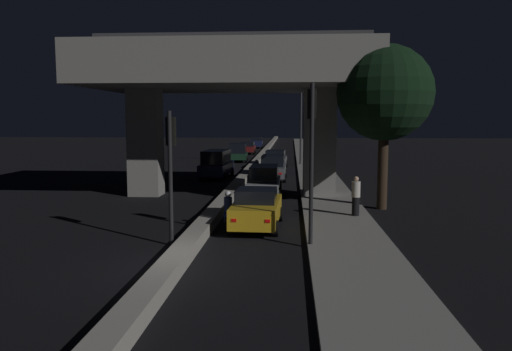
{
  "coord_description": "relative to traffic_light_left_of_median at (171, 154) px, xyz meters",
  "views": [
    {
      "loc": [
        3.27,
        -13.74,
        4.26
      ],
      "look_at": [
        1.28,
        14.58,
        1.04
      ],
      "focal_mm": 35.0,
      "sensor_mm": 36.0,
      "label": 1
    }
  ],
  "objects": [
    {
      "name": "car_dark_blue_fourth_oncoming",
      "position": [
        -1.03,
        56.67,
        -2.28
      ],
      "size": [
        1.95,
        3.98,
        1.61
      ],
      "rotation": [
        0.0,
        0.0,
        -1.54
      ],
      "color": "#141938",
      "rests_on": "ground_plane"
    },
    {
      "name": "car_dark_blue_lead_oncoming",
      "position": [
        -1.38,
        19.36,
        -2.05
      ],
      "size": [
        2.12,
        4.87,
        2.02
      ],
      "rotation": [
        0.0,
        0.0,
        -1.62
      ],
      "color": "#141938",
      "rests_on": "ground_plane"
    },
    {
      "name": "traffic_light_left_of_median",
      "position": [
        0.0,
        0.0,
        0.0
      ],
      "size": [
        0.3,
        0.49,
        4.53
      ],
      "color": "black",
      "rests_on": "ground_plane"
    },
    {
      "name": "ground_plane",
      "position": [
        0.74,
        -2.65,
        -3.1
      ],
      "size": [
        200.0,
        200.0,
        0.0
      ],
      "primitive_type": "plane",
      "color": "black"
    },
    {
      "name": "pedestrian_on_sidewalk",
      "position": [
        6.79,
        4.92,
        -2.12
      ],
      "size": [
        0.37,
        0.37,
        1.7
      ],
      "color": "black",
      "rests_on": "sidewalk_right"
    },
    {
      "name": "motorcycle_white_filtering_mid",
      "position": [
        1.8,
        11.0,
        -2.46
      ],
      "size": [
        0.33,
        1.95,
        1.51
      ],
      "rotation": [
        0.0,
        0.0,
        1.61
      ],
      "color": "black",
      "rests_on": "ground_plane"
    },
    {
      "name": "car_grey_fourth",
      "position": [
        2.69,
        26.56,
        -2.27
      ],
      "size": [
        2.08,
        4.05,
        1.58
      ],
      "rotation": [
        0.0,
        0.0,
        1.53
      ],
      "color": "#515459",
      "rests_on": "ground_plane"
    },
    {
      "name": "traffic_light_right_of_median",
      "position": [
        4.68,
        -0.01,
        0.59
      ],
      "size": [
        0.3,
        0.49,
        5.42
      ],
      "color": "black",
      "rests_on": "ground_plane"
    },
    {
      "name": "car_grey_third",
      "position": [
        2.77,
        18.4,
        -2.2
      ],
      "size": [
        1.92,
        4.47,
        1.75
      ],
      "rotation": [
        0.0,
        0.0,
        1.56
      ],
      "color": "#515459",
      "rests_on": "ground_plane"
    },
    {
      "name": "car_dark_red_third_oncoming",
      "position": [
        -1.33,
        44.3,
        -2.33
      ],
      "size": [
        2.04,
        4.01,
        1.46
      ],
      "rotation": [
        0.0,
        0.0,
        -1.57
      ],
      "color": "#591414",
      "rests_on": "ground_plane"
    },
    {
      "name": "elevated_overpass",
      "position": [
        0.74,
        10.85,
        3.51
      ],
      "size": [
        15.1,
        9.19,
        8.89
      ],
      "color": "gray",
      "rests_on": "ground_plane"
    },
    {
      "name": "motorcycle_black_filtering_far",
      "position": [
        1.57,
        18.9,
        -2.5
      ],
      "size": [
        0.32,
        1.94,
        1.39
      ],
      "rotation": [
        0.0,
        0.0,
        1.59
      ],
      "color": "black",
      "rests_on": "ground_plane"
    },
    {
      "name": "car_taxi_yellow_lead",
      "position": [
        2.7,
        2.83,
        -2.32
      ],
      "size": [
        1.99,
        4.24,
        1.56
      ],
      "rotation": [
        0.0,
        0.0,
        1.53
      ],
      "color": "gold",
      "rests_on": "ground_plane"
    },
    {
      "name": "motorcycle_blue_filtering_near",
      "position": [
        1.58,
        2.63,
        -2.47
      ],
      "size": [
        0.33,
        1.93,
        1.48
      ],
      "rotation": [
        0.0,
        0.0,
        1.62
      ],
      "color": "black",
      "rests_on": "ground_plane"
    },
    {
      "name": "street_lamp",
      "position": [
        4.65,
        29.49,
        1.65
      ],
      "size": [
        1.92,
        0.32,
        8.1
      ],
      "color": "#2D2D30",
      "rests_on": "ground_plane"
    },
    {
      "name": "sidewalk_right",
      "position": [
        6.02,
        25.35,
        -3.03
      ],
      "size": [
        2.88,
        126.0,
        0.14
      ],
      "primitive_type": "cube",
      "color": "gray",
      "rests_on": "ground_plane"
    },
    {
      "name": "median_divider",
      "position": [
        0.74,
        32.35,
        -2.88
      ],
      "size": [
        0.67,
        126.0,
        0.44
      ],
      "primitive_type": "cube",
      "color": "gray",
      "rests_on": "ground_plane"
    },
    {
      "name": "roadside_tree_kerbside_near",
      "position": [
        8.34,
        7.38,
        2.34
      ],
      "size": [
        4.47,
        4.47,
        7.71
      ],
      "color": "#2D2116",
      "rests_on": "ground_plane"
    },
    {
      "name": "car_silver_second",
      "position": [
        2.55,
        10.95,
        -2.21
      ],
      "size": [
        1.85,
        4.66,
        1.7
      ],
      "rotation": [
        0.0,
        0.0,
        1.57
      ],
      "color": "gray",
      "rests_on": "ground_plane"
    },
    {
      "name": "car_dark_green_second_oncoming",
      "position": [
        -1.31,
        33.14,
        -2.12
      ],
      "size": [
        2.17,
        4.15,
        1.85
      ],
      "rotation": [
        0.0,
        0.0,
        -1.53
      ],
      "color": "black",
      "rests_on": "ground_plane"
    }
  ]
}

